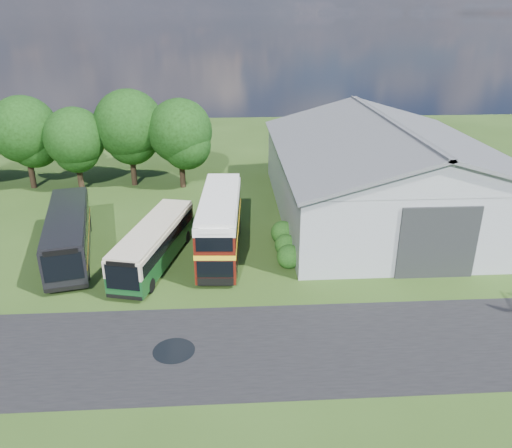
{
  "coord_description": "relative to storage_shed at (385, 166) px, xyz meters",
  "views": [
    {
      "loc": [
        1.49,
        -24.52,
        16.19
      ],
      "look_at": [
        3.45,
        8.0,
        2.41
      ],
      "focal_mm": 35.0,
      "sensor_mm": 36.0,
      "label": 1
    }
  ],
  "objects": [
    {
      "name": "ground",
      "position": [
        -15.0,
        -15.98,
        -4.17
      ],
      "size": [
        120.0,
        120.0,
        0.0
      ],
      "primitive_type": "plane",
      "color": "#243C13",
      "rests_on": "ground"
    },
    {
      "name": "bus_maroon_double",
      "position": [
        -14.1,
        -7.65,
        -1.92
      ],
      "size": [
        3.28,
        10.61,
        4.5
      ],
      "rotation": [
        0.0,
        0.0,
        -0.06
      ],
      "color": "black",
      "rests_on": "ground"
    },
    {
      "name": "storage_shed",
      "position": [
        0.0,
        0.0,
        0.0
      ],
      "size": [
        18.8,
        24.8,
        8.15
      ],
      "color": "gray",
      "rests_on": "ground"
    },
    {
      "name": "shrub_front",
      "position": [
        -9.4,
        -9.98,
        -4.17
      ],
      "size": [
        1.7,
        1.7,
        1.7
      ],
      "primitive_type": "sphere",
      "color": "#194714",
      "rests_on": "ground"
    },
    {
      "name": "shrub_mid",
      "position": [
        -9.4,
        -7.98,
        -4.17
      ],
      "size": [
        1.6,
        1.6,
        1.6
      ],
      "primitive_type": "sphere",
      "color": "#194714",
      "rests_on": "ground"
    },
    {
      "name": "asphalt_road",
      "position": [
        -12.0,
        -18.98,
        -4.17
      ],
      "size": [
        60.0,
        8.0,
        0.02
      ],
      "primitive_type": "cube",
      "color": "black",
      "rests_on": "ground"
    },
    {
      "name": "bus_dark_single",
      "position": [
        -24.93,
        -7.27,
        -2.44
      ],
      "size": [
        5.27,
        12.07,
        3.24
      ],
      "rotation": [
        0.0,
        0.0,
        0.22
      ],
      "color": "black",
      "rests_on": "ground"
    },
    {
      "name": "puddle",
      "position": [
        -16.5,
        -18.98,
        -4.17
      ],
      "size": [
        2.2,
        2.2,
        0.01
      ],
      "primitive_type": "cylinder",
      "color": "black",
      "rests_on": "ground"
    },
    {
      "name": "bus_green_single",
      "position": [
        -18.65,
        -9.03,
        -2.62
      ],
      "size": [
        4.85,
        10.83,
        2.91
      ],
      "rotation": [
        0.0,
        0.0,
        -0.24
      ],
      "color": "black",
      "rests_on": "ground"
    },
    {
      "name": "shrub_back",
      "position": [
        -9.4,
        -5.98,
        -4.17
      ],
      "size": [
        1.8,
        1.8,
        1.8
      ],
      "primitive_type": "sphere",
      "color": "#194714",
      "rests_on": "ground"
    },
    {
      "name": "tree_left_a",
      "position": [
        -33.0,
        8.52,
        1.71
      ],
      "size": [
        6.46,
        6.46,
        9.12
      ],
      "color": "black",
      "rests_on": "ground"
    },
    {
      "name": "tree_left_b",
      "position": [
        -28.0,
        7.52,
        1.09
      ],
      "size": [
        5.78,
        5.78,
        8.16
      ],
      "color": "black",
      "rests_on": "ground"
    },
    {
      "name": "tree_mid",
      "position": [
        -23.0,
        8.82,
        2.02
      ],
      "size": [
        6.8,
        6.8,
        9.6
      ],
      "color": "black",
      "rests_on": "ground"
    },
    {
      "name": "tree_right_a",
      "position": [
        -18.0,
        7.82,
        1.52
      ],
      "size": [
        6.26,
        6.26,
        8.83
      ],
      "color": "black",
      "rests_on": "ground"
    }
  ]
}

